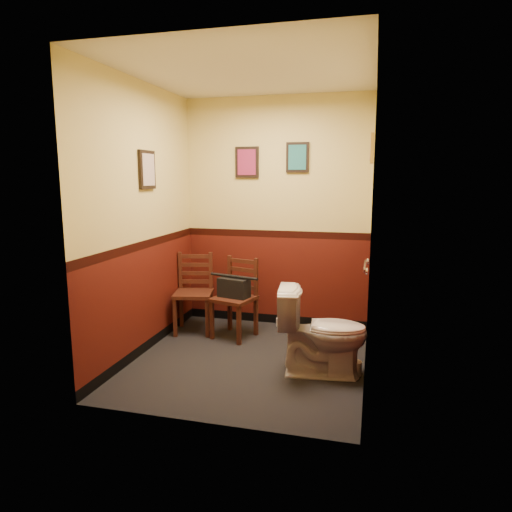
{
  "coord_description": "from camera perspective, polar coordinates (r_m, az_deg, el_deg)",
  "views": [
    {
      "loc": [
        1.12,
        -4.09,
        1.78
      ],
      "look_at": [
        0.0,
        0.25,
        1.0
      ],
      "focal_mm": 32.0,
      "sensor_mm": 36.0,
      "label": 1
    }
  ],
  "objects": [
    {
      "name": "chair_left",
      "position": [
        5.35,
        -7.76,
        -4.57
      ],
      "size": [
        0.51,
        0.51,
        0.91
      ],
      "rotation": [
        0.0,
        0.0,
        0.22
      ],
      "color": "#3E1C12",
      "rests_on": "floor"
    },
    {
      "name": "chair_right",
      "position": [
        5.12,
        -2.52,
        -5.24
      ],
      "size": [
        0.51,
        0.51,
        0.89
      ],
      "rotation": [
        0.0,
        0.0,
        -0.28
      ],
      "color": "#3E1C12",
      "rests_on": "floor"
    },
    {
      "name": "toilet",
      "position": [
        4.21,
        8.31,
        -9.42
      ],
      "size": [
        0.86,
        0.54,
        0.79
      ],
      "primitive_type": "imported",
      "rotation": [
        0.0,
        0.0,
        1.69
      ],
      "color": "white",
      "rests_on": "floor"
    },
    {
      "name": "wall_left",
      "position": [
        4.68,
        -13.99,
        4.3
      ],
      "size": [
        0.0,
        2.4,
        2.7
      ],
      "primitive_type": "cube",
      "rotation": [
        1.57,
        0.0,
        1.57
      ],
      "color": "#4A130C",
      "rests_on": "ground"
    },
    {
      "name": "wall_front",
      "position": [
        3.13,
        -6.65,
        1.91
      ],
      "size": [
        2.2,
        0.0,
        2.7
      ],
      "primitive_type": "cube",
      "rotation": [
        -1.57,
        0.0,
        0.0
      ],
      "color": "#4A130C",
      "rests_on": "ground"
    },
    {
      "name": "wall_back",
      "position": [
        5.43,
        2.52,
        5.31
      ],
      "size": [
        2.2,
        0.0,
        2.7
      ],
      "primitive_type": "cube",
      "rotation": [
        1.57,
        0.0,
        0.0
      ],
      "color": "#4A130C",
      "rests_on": "ground"
    },
    {
      "name": "toilet_brush",
      "position": [
        4.36,
        12.22,
        -13.41
      ],
      "size": [
        0.13,
        0.13,
        0.46
      ],
      "color": "silver",
      "rests_on": "floor"
    },
    {
      "name": "floor",
      "position": [
        4.6,
        -0.8,
        -12.89
      ],
      "size": [
        2.2,
        2.4,
        0.0
      ],
      "primitive_type": "cube",
      "color": "black",
      "rests_on": "ground"
    },
    {
      "name": "tp_stack",
      "position": [
        5.54,
        3.66,
        -7.6
      ],
      "size": [
        0.22,
        0.14,
        0.29
      ],
      "color": "silver",
      "rests_on": "floor"
    },
    {
      "name": "framed_print_left",
      "position": [
        4.74,
        -13.44,
        10.44
      ],
      "size": [
        0.04,
        0.3,
        0.38
      ],
      "color": "black",
      "rests_on": "wall_left"
    },
    {
      "name": "handbag",
      "position": [
        5.06,
        -2.78,
        -3.95
      ],
      "size": [
        0.37,
        0.25,
        0.25
      ],
      "rotation": [
        0.0,
        0.0,
        -0.25
      ],
      "color": "black",
      "rests_on": "chair_right"
    },
    {
      "name": "wall_right",
      "position": [
        4.12,
        14.12,
        3.57
      ],
      "size": [
        0.0,
        2.4,
        2.7
      ],
      "primitive_type": "cube",
      "rotation": [
        1.57,
        0.0,
        -1.57
      ],
      "color": "#4A130C",
      "rests_on": "ground"
    },
    {
      "name": "ceiling",
      "position": [
        4.34,
        -0.89,
        22.09
      ],
      "size": [
        2.2,
        2.4,
        0.0
      ],
      "primitive_type": "cube",
      "rotation": [
        3.14,
        0.0,
        0.0
      ],
      "color": "silver",
      "rests_on": "ground"
    },
    {
      "name": "framed_print_back_b",
      "position": [
        5.35,
        5.21,
        12.18
      ],
      "size": [
        0.26,
        0.04,
        0.34
      ],
      "color": "black",
      "rests_on": "wall_back"
    },
    {
      "name": "framed_print_right",
      "position": [
        4.7,
        14.3,
        12.86
      ],
      "size": [
        0.04,
        0.34,
        0.28
      ],
      "color": "olive",
      "rests_on": "wall_right"
    },
    {
      "name": "framed_print_back_a",
      "position": [
        5.48,
        -1.14,
        11.64
      ],
      "size": [
        0.28,
        0.04,
        0.36
      ],
      "color": "black",
      "rests_on": "wall_back"
    },
    {
      "name": "grab_bar",
      "position": [
        4.42,
        13.54,
        -1.23
      ],
      "size": [
        0.05,
        0.56,
        0.06
      ],
      "color": "silver",
      "rests_on": "wall_right"
    }
  ]
}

